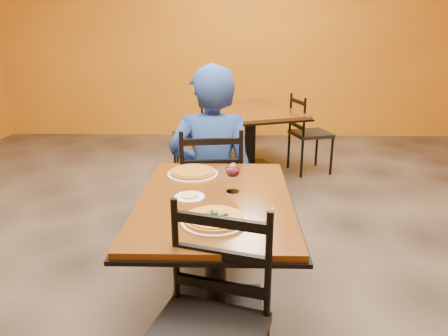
{
  "coord_description": "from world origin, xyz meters",
  "views": [
    {
      "loc": [
        0.1,
        -2.58,
        1.6
      ],
      "look_at": [
        0.04,
        -0.3,
        0.85
      ],
      "focal_mm": 33.82,
      "sensor_mm": 36.0,
      "label": 1
    }
  ],
  "objects_px": {
    "wine_glass": "(233,176)",
    "diner": "(212,155)",
    "chair_main_far": "(210,189)",
    "plate_far": "(193,174)",
    "pizza_far": "(193,172)",
    "chair_second_left": "(190,136)",
    "chair_second_right": "(311,134)",
    "table_main": "(215,230)",
    "plate_main": "(214,221)",
    "table_second": "(250,124)",
    "pizza_main": "(214,218)",
    "side_plate": "(190,197)"
  },
  "relations": [
    {
      "from": "wine_glass",
      "to": "diner",
      "type": "bearing_deg",
      "value": 100.24
    },
    {
      "from": "chair_main_far",
      "to": "diner",
      "type": "height_order",
      "value": "diner"
    },
    {
      "from": "plate_far",
      "to": "pizza_far",
      "type": "height_order",
      "value": "pizza_far"
    },
    {
      "from": "diner",
      "to": "chair_second_left",
      "type": "bearing_deg",
      "value": -80.1
    },
    {
      "from": "chair_main_far",
      "to": "chair_second_right",
      "type": "bearing_deg",
      "value": -127.48
    },
    {
      "from": "chair_main_far",
      "to": "plate_far",
      "type": "distance_m",
      "value": 0.53
    },
    {
      "from": "chair_main_far",
      "to": "chair_second_right",
      "type": "xyz_separation_m",
      "value": [
        1.06,
        1.9,
        -0.03
      ]
    },
    {
      "from": "table_main",
      "to": "plate_far",
      "type": "xyz_separation_m",
      "value": [
        -0.15,
        0.37,
        0.2
      ]
    },
    {
      "from": "pizza_far",
      "to": "wine_glass",
      "type": "relative_size",
      "value": 1.56
    },
    {
      "from": "table_main",
      "to": "chair_main_far",
      "type": "distance_m",
      "value": 0.82
    },
    {
      "from": "chair_second_left",
      "to": "plate_main",
      "type": "xyz_separation_m",
      "value": [
        0.43,
        -3.01,
        0.33
      ]
    },
    {
      "from": "chair_second_left",
      "to": "pizza_far",
      "type": "bearing_deg",
      "value": -7.31
    },
    {
      "from": "chair_second_left",
      "to": "wine_glass",
      "type": "relative_size",
      "value": 4.69
    },
    {
      "from": "table_second",
      "to": "pizza_main",
      "type": "relative_size",
      "value": 5.45
    },
    {
      "from": "diner",
      "to": "table_second",
      "type": "bearing_deg",
      "value": -103.45
    },
    {
      "from": "table_main",
      "to": "side_plate",
      "type": "height_order",
      "value": "side_plate"
    },
    {
      "from": "diner",
      "to": "pizza_far",
      "type": "bearing_deg",
      "value": 81.18
    },
    {
      "from": "diner",
      "to": "table_main",
      "type": "bearing_deg",
      "value": 92.47
    },
    {
      "from": "diner",
      "to": "pizza_main",
      "type": "relative_size",
      "value": 4.84
    },
    {
      "from": "wine_glass",
      "to": "table_second",
      "type": "bearing_deg",
      "value": 85.91
    },
    {
      "from": "table_second",
      "to": "chair_second_left",
      "type": "relative_size",
      "value": 1.84
    },
    {
      "from": "chair_main_far",
      "to": "wine_glass",
      "type": "height_order",
      "value": "chair_main_far"
    },
    {
      "from": "chair_second_left",
      "to": "diner",
      "type": "relative_size",
      "value": 0.61
    },
    {
      "from": "chair_second_left",
      "to": "wine_glass",
      "type": "xyz_separation_m",
      "value": [
        0.51,
        -2.62,
        0.42
      ]
    },
    {
      "from": "plate_far",
      "to": "pizza_far",
      "type": "xyz_separation_m",
      "value": [
        0.0,
        0.0,
        0.02
      ]
    },
    {
      "from": "table_main",
      "to": "diner",
      "type": "xyz_separation_m",
      "value": [
        -0.07,
        1.01,
        0.13
      ]
    },
    {
      "from": "plate_main",
      "to": "pizza_main",
      "type": "height_order",
      "value": "pizza_main"
    },
    {
      "from": "table_main",
      "to": "wine_glass",
      "type": "bearing_deg",
      "value": 44.23
    },
    {
      "from": "chair_second_left",
      "to": "diner",
      "type": "bearing_deg",
      "value": -2.23
    },
    {
      "from": "table_second",
      "to": "wine_glass",
      "type": "bearing_deg",
      "value": -94.09
    },
    {
      "from": "plate_far",
      "to": "pizza_far",
      "type": "bearing_deg",
      "value": 0.0
    },
    {
      "from": "chair_second_right",
      "to": "diner",
      "type": "bearing_deg",
      "value": 131.48
    },
    {
      "from": "table_main",
      "to": "pizza_far",
      "type": "bearing_deg",
      "value": 112.85
    },
    {
      "from": "wine_glass",
      "to": "pizza_main",
      "type": "bearing_deg",
      "value": -101.77
    },
    {
      "from": "pizza_far",
      "to": "wine_glass",
      "type": "distance_m",
      "value": 0.38
    },
    {
      "from": "table_main",
      "to": "diner",
      "type": "relative_size",
      "value": 0.89
    },
    {
      "from": "pizza_far",
      "to": "side_plate",
      "type": "height_order",
      "value": "pizza_far"
    },
    {
      "from": "chair_main_far",
      "to": "wine_glass",
      "type": "distance_m",
      "value": 0.82
    },
    {
      "from": "chair_main_far",
      "to": "plate_far",
      "type": "relative_size",
      "value": 3.13
    },
    {
      "from": "table_second",
      "to": "pizza_far",
      "type": "xyz_separation_m",
      "value": [
        -0.43,
        -2.34,
        0.21
      ]
    },
    {
      "from": "plate_far",
      "to": "table_main",
      "type": "bearing_deg",
      "value": -67.15
    },
    {
      "from": "chair_main_far",
      "to": "chair_second_right",
      "type": "distance_m",
      "value": 2.17
    },
    {
      "from": "chair_main_far",
      "to": "diner",
      "type": "relative_size",
      "value": 0.71
    },
    {
      "from": "chair_second_left",
      "to": "side_plate",
      "type": "bearing_deg",
      "value": -7.78
    },
    {
      "from": "chair_main_far",
      "to": "chair_second_left",
      "type": "bearing_deg",
      "value": -88.05
    },
    {
      "from": "chair_second_right",
      "to": "pizza_far",
      "type": "height_order",
      "value": "chair_second_right"
    },
    {
      "from": "side_plate",
      "to": "chair_main_far",
      "type": "bearing_deg",
      "value": 86.27
    },
    {
      "from": "side_plate",
      "to": "diner",
      "type": "bearing_deg",
      "value": 86.62
    },
    {
      "from": "pizza_far",
      "to": "wine_glass",
      "type": "xyz_separation_m",
      "value": [
        0.25,
        -0.28,
        0.07
      ]
    },
    {
      "from": "chair_second_left",
      "to": "wine_glass",
      "type": "height_order",
      "value": "wine_glass"
    }
  ]
}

